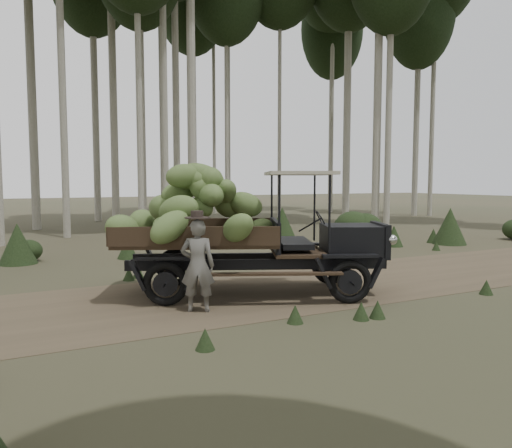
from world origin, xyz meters
name	(u,v)px	position (x,y,z in m)	size (l,w,h in m)	color
ground	(337,283)	(0.00, 0.00, 0.00)	(120.00, 120.00, 0.00)	#473D2B
dirt_track	(337,282)	(0.00, 0.00, 0.00)	(70.00, 4.00, 0.01)	brown
banana_truck	(224,219)	(-2.70, 0.07, 1.52)	(5.68, 3.98, 2.70)	black
farmer	(198,264)	(-3.62, -0.91, 0.83)	(0.70, 0.61, 1.76)	#5E5C56
undergrowth	(313,258)	(-0.34, 0.45, 0.52)	(22.84, 19.95, 1.30)	#233319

